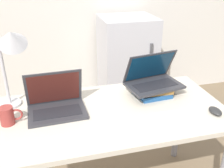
{
  "coord_description": "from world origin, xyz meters",
  "views": [
    {
      "loc": [
        -0.34,
        -0.96,
        1.56
      ],
      "look_at": [
        0.0,
        0.36,
        0.91
      ],
      "focal_mm": 42.0,
      "sensor_mm": 36.0,
      "label": 1
    }
  ],
  "objects_px": {
    "laptop_left": "(56,104)",
    "desk_lamp": "(11,47)",
    "mouse": "(215,111)",
    "mug": "(8,116)",
    "wireless_keyboard": "(177,116)",
    "book_stack": "(152,90)",
    "mini_fridge": "(126,66)",
    "laptop_on_books": "(153,79)"
  },
  "relations": [
    {
      "from": "book_stack",
      "to": "desk_lamp",
      "type": "bearing_deg",
      "value": 176.54
    },
    {
      "from": "laptop_left",
      "to": "desk_lamp",
      "type": "xyz_separation_m",
      "value": [
        -0.21,
        0.12,
        0.33
      ]
    },
    {
      "from": "laptop_on_books",
      "to": "wireless_keyboard",
      "type": "distance_m",
      "value": 0.34
    },
    {
      "from": "laptop_on_books",
      "to": "desk_lamp",
      "type": "bearing_deg",
      "value": 177.09
    },
    {
      "from": "wireless_keyboard",
      "to": "mug",
      "type": "distance_m",
      "value": 0.96
    },
    {
      "from": "laptop_left",
      "to": "mini_fridge",
      "type": "height_order",
      "value": "mini_fridge"
    },
    {
      "from": "wireless_keyboard",
      "to": "mug",
      "type": "relative_size",
      "value": 2.3
    },
    {
      "from": "laptop_left",
      "to": "mini_fridge",
      "type": "xyz_separation_m",
      "value": [
        0.79,
        1.09,
        -0.25
      ]
    },
    {
      "from": "mouse",
      "to": "mug",
      "type": "bearing_deg",
      "value": 170.58
    },
    {
      "from": "mouse",
      "to": "mini_fridge",
      "type": "distance_m",
      "value": 1.38
    },
    {
      "from": "book_stack",
      "to": "laptop_on_books",
      "type": "xyz_separation_m",
      "value": [
        0.0,
        0.01,
        0.08
      ]
    },
    {
      "from": "laptop_on_books",
      "to": "wireless_keyboard",
      "type": "relative_size",
      "value": 1.36
    },
    {
      "from": "mouse",
      "to": "desk_lamp",
      "type": "relative_size",
      "value": 0.19
    },
    {
      "from": "laptop_left",
      "to": "book_stack",
      "type": "height_order",
      "value": "laptop_left"
    },
    {
      "from": "book_stack",
      "to": "mini_fridge",
      "type": "bearing_deg",
      "value": 81.86
    },
    {
      "from": "mouse",
      "to": "mug",
      "type": "distance_m",
      "value": 1.19
    },
    {
      "from": "book_stack",
      "to": "mouse",
      "type": "relative_size",
      "value": 2.38
    },
    {
      "from": "desk_lamp",
      "to": "mini_fridge",
      "type": "xyz_separation_m",
      "value": [
        1.0,
        0.98,
        -0.59
      ]
    },
    {
      "from": "wireless_keyboard",
      "to": "book_stack",
      "type": "bearing_deg",
      "value": 95.26
    },
    {
      "from": "book_stack",
      "to": "desk_lamp",
      "type": "xyz_separation_m",
      "value": [
        -0.85,
        0.05,
        0.35
      ]
    },
    {
      "from": "laptop_left",
      "to": "mouse",
      "type": "height_order",
      "value": "laptop_left"
    },
    {
      "from": "laptop_left",
      "to": "desk_lamp",
      "type": "distance_m",
      "value": 0.41
    },
    {
      "from": "mug",
      "to": "mini_fridge",
      "type": "relative_size",
      "value": 0.12
    },
    {
      "from": "mini_fridge",
      "to": "mug",
      "type": "bearing_deg",
      "value": -132.28
    },
    {
      "from": "mini_fridge",
      "to": "wireless_keyboard",
      "type": "bearing_deg",
      "value": -95.05
    },
    {
      "from": "laptop_left",
      "to": "mini_fridge",
      "type": "relative_size",
      "value": 0.33
    },
    {
      "from": "book_stack",
      "to": "mug",
      "type": "height_order",
      "value": "mug"
    },
    {
      "from": "laptop_left",
      "to": "desk_lamp",
      "type": "relative_size",
      "value": 0.66
    },
    {
      "from": "laptop_left",
      "to": "wireless_keyboard",
      "type": "height_order",
      "value": "laptop_left"
    },
    {
      "from": "book_stack",
      "to": "laptop_on_books",
      "type": "distance_m",
      "value": 0.08
    },
    {
      "from": "laptop_left",
      "to": "laptop_on_books",
      "type": "distance_m",
      "value": 0.65
    },
    {
      "from": "laptop_on_books",
      "to": "mug",
      "type": "bearing_deg",
      "value": -171.2
    },
    {
      "from": "laptop_left",
      "to": "mug",
      "type": "relative_size",
      "value": 2.78
    },
    {
      "from": "desk_lamp",
      "to": "mini_fridge",
      "type": "relative_size",
      "value": 0.5
    },
    {
      "from": "mini_fridge",
      "to": "desk_lamp",
      "type": "bearing_deg",
      "value": -135.68
    },
    {
      "from": "laptop_on_books",
      "to": "mini_fridge",
      "type": "xyz_separation_m",
      "value": [
        0.15,
        1.02,
        -0.31
      ]
    },
    {
      "from": "laptop_left",
      "to": "wireless_keyboard",
      "type": "relative_size",
      "value": 1.21
    },
    {
      "from": "laptop_on_books",
      "to": "wireless_keyboard",
      "type": "height_order",
      "value": "laptop_on_books"
    },
    {
      "from": "desk_lamp",
      "to": "mouse",
      "type": "bearing_deg",
      "value": -18.72
    },
    {
      "from": "book_stack",
      "to": "mug",
      "type": "xyz_separation_m",
      "value": [
        -0.91,
        -0.13,
        0.02
      ]
    },
    {
      "from": "wireless_keyboard",
      "to": "mini_fridge",
      "type": "distance_m",
      "value": 1.36
    },
    {
      "from": "desk_lamp",
      "to": "laptop_on_books",
      "type": "bearing_deg",
      "value": -2.91
    }
  ]
}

